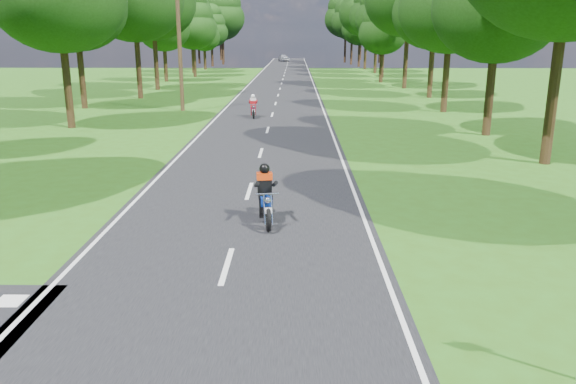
{
  "coord_description": "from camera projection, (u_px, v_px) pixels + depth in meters",
  "views": [
    {
      "loc": [
        1.45,
        -9.05,
        4.72
      ],
      "look_at": [
        1.28,
        4.0,
        1.1
      ],
      "focal_mm": 35.0,
      "sensor_mm": 36.0,
      "label": 1
    }
  ],
  "objects": [
    {
      "name": "distant_car",
      "position": [
        283.0,
        58.0,
        110.08
      ],
      "size": [
        2.48,
        4.26,
        1.36
      ],
      "primitive_type": "imported",
      "rotation": [
        0.0,
        0.0,
        0.23
      ],
      "color": "#B2B4B9",
      "rests_on": "main_road"
    },
    {
      "name": "main_road",
      "position": [
        282.0,
        84.0,
        58.17
      ],
      "size": [
        7.0,
        140.0,
        0.02
      ],
      "primitive_type": "cube",
      "color": "black",
      "rests_on": "ground"
    },
    {
      "name": "rider_far_red",
      "position": [
        253.0,
        106.0,
        33.65
      ],
      "size": [
        0.7,
        1.69,
        1.37
      ],
      "primitive_type": null,
      "rotation": [
        0.0,
        0.0,
        0.1
      ],
      "color": "#A20C24",
      "rests_on": "main_road"
    },
    {
      "name": "ground",
      "position": [
        213.0,
        311.0,
        10.0
      ],
      "size": [
        160.0,
        160.0,
        0.0
      ],
      "primitive_type": "plane",
      "color": "#2B5313",
      "rests_on": "ground"
    },
    {
      "name": "treeline",
      "position": [
        296.0,
        5.0,
        65.64
      ],
      "size": [
        40.0,
        115.35,
        14.78
      ],
      "color": "black",
      "rests_on": "ground"
    },
    {
      "name": "telegraph_pole",
      "position": [
        180.0,
        47.0,
        35.97
      ],
      "size": [
        1.2,
        0.26,
        8.0
      ],
      "color": "#382616",
      "rests_on": "ground"
    },
    {
      "name": "road_markings",
      "position": [
        280.0,
        85.0,
        56.37
      ],
      "size": [
        7.4,
        140.0,
        0.01
      ],
      "color": "silver",
      "rests_on": "main_road"
    },
    {
      "name": "rider_near_blue",
      "position": [
        265.0,
        194.0,
        14.57
      ],
      "size": [
        0.86,
        1.9,
        1.53
      ],
      "primitive_type": null,
      "rotation": [
        0.0,
        0.0,
        0.14
      ],
      "color": "#0E2F9B",
      "rests_on": "main_road"
    }
  ]
}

